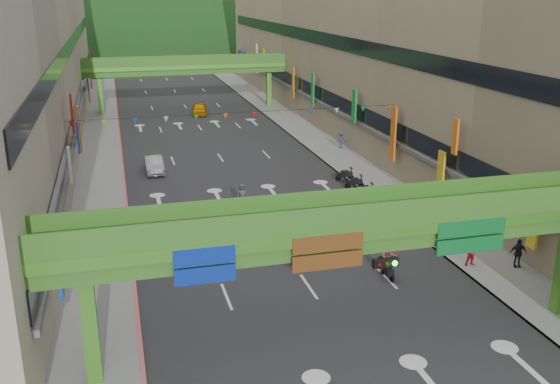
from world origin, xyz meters
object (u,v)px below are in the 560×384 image
(pedestrian_red, at_px, (473,255))
(car_silver, at_px, (154,164))
(scooter_rider_mid, at_px, (388,259))
(overpass_near, at_px, (379,242))
(scooter_rider_near, at_px, (289,248))
(car_yellow, at_px, (199,109))

(pedestrian_red, bearing_deg, car_silver, 120.47)
(car_silver, height_order, pedestrian_red, pedestrian_red)
(pedestrian_red, bearing_deg, scooter_rider_mid, 176.68)
(overpass_near, bearing_deg, car_silver, 103.27)
(scooter_rider_near, bearing_deg, car_silver, 106.51)
(car_silver, relative_size, car_yellow, 0.99)
(scooter_rider_mid, relative_size, car_silver, 0.51)
(scooter_rider_near, relative_size, car_yellow, 0.42)
(scooter_rider_mid, height_order, car_yellow, scooter_rider_mid)
(overpass_near, xyz_separation_m, car_silver, (-7.37, 31.27, -4.50))
(scooter_rider_near, xyz_separation_m, car_yellow, (1.24, 46.47, -0.10))
(overpass_near, distance_m, pedestrian_red, 11.82)
(scooter_rider_near, distance_m, car_silver, 22.14)
(scooter_rider_mid, distance_m, pedestrian_red, 5.28)
(car_yellow, distance_m, pedestrian_red, 50.80)
(overpass_near, height_order, scooter_rider_near, overpass_near)
(overpass_near, height_order, car_yellow, overpass_near)
(overpass_near, relative_size, car_silver, 6.50)
(car_silver, bearing_deg, scooter_rider_near, -74.16)
(scooter_rider_mid, distance_m, car_yellow, 50.12)
(car_yellow, relative_size, pedestrian_red, 2.65)
(scooter_rider_near, height_order, car_silver, scooter_rider_near)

